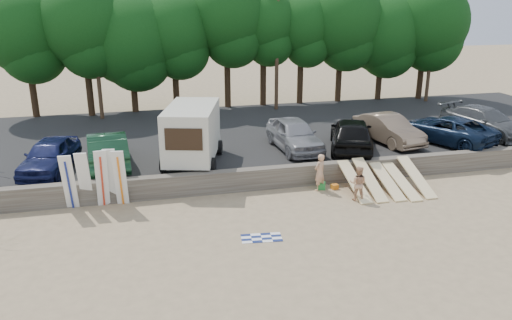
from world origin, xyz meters
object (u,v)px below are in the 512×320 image
(car_5, at_px, (446,129))
(car_0, at_px, (50,155))
(car_2, at_px, (294,134))
(beachgoer_b, at_px, (358,183))
(car_1, at_px, (107,149))
(car_6, at_px, (485,122))
(box_trailer, at_px, (192,132))
(car_4, at_px, (388,129))
(beachgoer_a, at_px, (320,172))
(cooler, at_px, (321,186))
(car_3, at_px, (351,134))

(car_5, bearing_deg, car_0, -23.55)
(car_2, height_order, beachgoer_b, car_2)
(car_1, distance_m, car_6, 21.14)
(box_trailer, distance_m, car_4, 10.99)
(car_4, bearing_deg, box_trailer, 174.67)
(car_0, xyz_separation_m, beachgoer_b, (13.11, -5.00, -0.70))
(car_0, xyz_separation_m, car_2, (12.02, 0.65, 0.05))
(beachgoer_b, bearing_deg, car_1, 6.02)
(car_4, xyz_separation_m, beachgoer_a, (-5.56, -4.18, -0.60))
(car_5, xyz_separation_m, car_6, (3.09, 0.87, 0.05))
(car_1, distance_m, car_2, 9.48)
(box_trailer, relative_size, cooler, 12.74)
(beachgoer_a, bearing_deg, car_1, -50.29)
(car_0, relative_size, cooler, 11.95)
(box_trailer, height_order, car_1, box_trailer)
(car_4, height_order, car_5, car_4)
(car_2, height_order, beachgoer_a, car_2)
(car_3, bearing_deg, car_6, -152.04)
(car_0, relative_size, car_4, 0.97)
(car_5, relative_size, beachgoer_a, 3.11)
(car_4, relative_size, car_5, 0.87)
(car_6, bearing_deg, car_5, 179.75)
(car_4, bearing_deg, car_0, 171.83)
(car_4, bearing_deg, car_6, -9.30)
(car_0, distance_m, beachgoer_a, 12.43)
(car_1, height_order, car_3, car_3)
(box_trailer, bearing_deg, cooler, -13.67)
(car_6, distance_m, beachgoer_b, 12.07)
(car_3, distance_m, car_5, 5.73)
(box_trailer, distance_m, beachgoer_b, 8.21)
(car_0, xyz_separation_m, car_4, (17.47, 0.68, -0.00))
(beachgoer_a, height_order, cooler, beachgoer_a)
(car_2, relative_size, car_4, 1.04)
(box_trailer, xyz_separation_m, car_2, (5.47, 0.94, -0.75))
(car_5, bearing_deg, car_3, -21.97)
(car_2, distance_m, beachgoer_b, 5.80)
(box_trailer, distance_m, car_6, 17.18)
(car_1, bearing_deg, beachgoer_a, 153.13)
(car_4, bearing_deg, car_5, -23.89)
(car_2, relative_size, beachgoer_a, 2.80)
(box_trailer, bearing_deg, car_6, 19.43)
(cooler, bearing_deg, car_3, 66.85)
(car_0, relative_size, beachgoer_a, 2.63)
(car_6, bearing_deg, car_4, 165.18)
(box_trailer, relative_size, car_6, 0.88)
(car_0, xyz_separation_m, car_3, (14.87, -0.21, 0.12))
(car_4, relative_size, cooler, 12.29)
(car_3, bearing_deg, car_1, 19.52)
(car_1, relative_size, car_6, 0.92)
(box_trailer, distance_m, car_2, 5.60)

